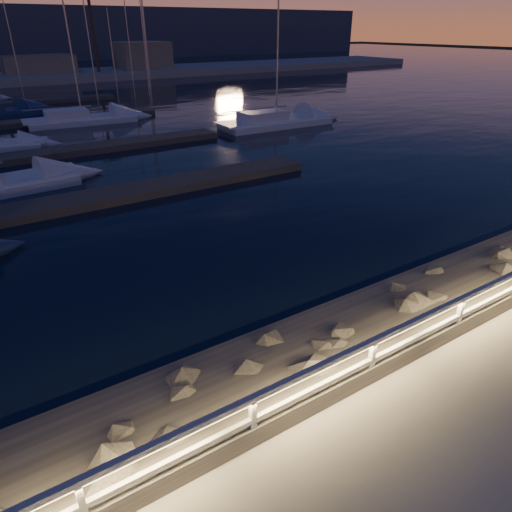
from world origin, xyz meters
name	(u,v)px	position (x,y,z in m)	size (l,w,h in m)	color
ground	(334,396)	(0.00, 0.00, 0.00)	(400.00, 400.00, 0.00)	#A09990
harbor_water	(43,146)	(0.00, 31.22, -0.97)	(400.00, 440.00, 0.60)	black
guard_rail	(335,368)	(-0.07, 0.00, 0.77)	(44.11, 0.12, 1.06)	white
floating_docks	(38,135)	(0.00, 32.50, -0.40)	(22.00, 36.00, 0.40)	#534C45
sailboat_h	(273,121)	(16.92, 26.21, -0.12)	(10.27, 3.36, 17.19)	white
sailboat_l	(79,118)	(3.91, 36.16, -0.15)	(9.47, 3.51, 15.69)	white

